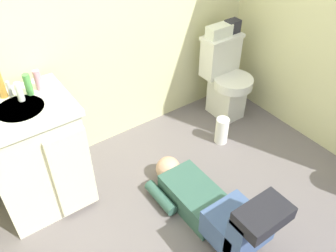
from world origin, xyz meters
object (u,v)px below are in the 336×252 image
Objects in this scene: paper_towel_roll at (222,131)px; faucet at (9,89)px; tissue_box at (219,31)px; bottle_green at (28,84)px; person_plumber at (213,206)px; toilet at (225,79)px; bottle_pink at (38,80)px; bottle_amber at (0,85)px; bottle_white at (19,92)px; toiletry_bag at (232,26)px; vanity_cabinet at (36,156)px.

faucet is at bearing 164.15° from paper_towel_roll.
bottle_green reaches higher than tissue_box.
faucet is at bearing 129.41° from person_plumber.
toilet is 1.66m from bottle_pink.
bottle_amber is (-0.87, 1.01, 0.73)m from person_plumber.
bottle_white reaches higher than toilet.
bottle_amber is (-1.74, 0.01, 0.11)m from tissue_box.
bottle_amber is 1.43× the size of bottle_white.
tissue_box is 1.81× the size of bottle_white.
bottle_green is at bearing -27.02° from faucet.
toilet is 1.87m from bottle_amber.
toilet is 3.41× the size of tissue_box.
paper_towel_roll is (1.49, -0.42, -0.79)m from bottle_amber.
toiletry_bag is (0.15, 0.00, 0.01)m from tissue_box.
bottle_white reaches higher than toiletry_bag.
bottle_amber is at bearing 127.70° from bottle_white.
faucet is 1.70m from tissue_box.
bottle_amber is 1.30× the size of bottle_pink.
tissue_box is at bearing 2.99° from bottle_white.
tissue_box reaches higher than vanity_cabinet.
toiletry_bag is 1.02× the size of bottle_white.
tissue_box is 1.67m from bottle_white.
bottle_white is at bearing 179.89° from toilet.
toiletry_bag is 0.93× the size of bottle_pink.
bottle_green reaches higher than bottle_pink.
bottle_white is (-0.79, 0.92, 0.70)m from person_plumber.
toilet is at bearing -2.99° from faucet.
bottle_green is at bearing 28.93° from bottle_white.
vanity_cabinet is at bearing -136.20° from bottle_green.
toiletry_bag is at bearing 40.77° from toilet.
toiletry_bag is at bearing 45.35° from paper_towel_roll.
faucet is at bearing 169.10° from bottle_pink.
bottle_pink is (0.13, 0.06, 0.01)m from bottle_white.
paper_towel_roll is (1.44, -0.26, -0.30)m from vanity_cabinet.
faucet is 0.17m from bottle_pink.
bottle_white reaches higher than paper_towel_roll.
toiletry_bag is at bearing 1.07° from bottle_pink.
toilet is 1.75m from vanity_cabinet.
bottle_pink is at bearing 22.73° from bottle_white.
bottle_pink is at bearing -178.93° from toiletry_bag.
bottle_green reaches higher than paper_towel_roll.
bottle_pink is (-1.58, 0.06, 0.52)m from toilet.
tissue_box is (-0.05, 0.09, 0.43)m from toilet.
bottle_green is (0.10, -0.05, 0.02)m from faucet.
toilet is at bearing -2.14° from bottle_pink.
faucet is at bearing 179.97° from tissue_box.
paper_towel_roll is at bearing -16.48° from bottle_pink.
bottle_white is at bearing -157.27° from bottle_pink.
person_plumber is 1.47m from tissue_box.
bottle_amber is at bearing 165.76° from faucet.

